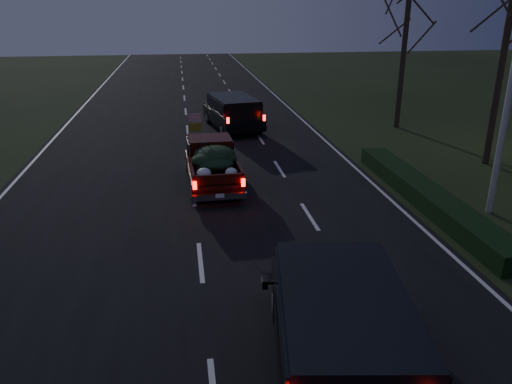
{
  "coord_description": "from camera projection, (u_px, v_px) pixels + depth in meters",
  "views": [
    {
      "loc": [
        -0.3,
        -11.74,
        6.36
      ],
      "look_at": [
        1.72,
        1.58,
        1.3
      ],
      "focal_mm": 35.0,
      "sensor_mm": 36.0,
      "label": 1
    }
  ],
  "objects": [
    {
      "name": "rear_suv",
      "position": [
        341.0,
        327.0,
        8.61
      ],
      "size": [
        2.97,
        5.58,
        1.53
      ],
      "rotation": [
        0.0,
        0.0,
        -0.15
      ],
      "color": "black",
      "rests_on": "ground"
    },
    {
      "name": "pickup_truck",
      "position": [
        212.0,
        161.0,
        18.59
      ],
      "size": [
        1.92,
        4.68,
        2.43
      ],
      "rotation": [
        0.0,
        0.0,
        0.03
      ],
      "color": "#3E0E08",
      "rests_on": "ground"
    },
    {
      "name": "hedge_row",
      "position": [
        427.0,
        196.0,
        16.91
      ],
      "size": [
        1.0,
        10.0,
        0.6
      ],
      "primitive_type": "cube",
      "color": "black",
      "rests_on": "ground"
    },
    {
      "name": "lead_suv",
      "position": [
        233.0,
        109.0,
        26.82
      ],
      "size": [
        2.94,
        5.34,
        1.45
      ],
      "rotation": [
        0.0,
        0.0,
        0.17
      ],
      "color": "black",
      "rests_on": "ground"
    },
    {
      "name": "bare_tree_mid",
      "position": [
        512.0,
        5.0,
        19.15
      ],
      "size": [
        3.6,
        3.6,
        8.5
      ],
      "color": "black",
      "rests_on": "ground"
    },
    {
      "name": "ground",
      "position": [
        201.0,
        262.0,
        13.15
      ],
      "size": [
        120.0,
        120.0,
        0.0
      ],
      "primitive_type": "plane",
      "color": "black",
      "rests_on": "ground"
    },
    {
      "name": "road_asphalt",
      "position": [
        201.0,
        262.0,
        13.14
      ],
      "size": [
        14.0,
        120.0,
        0.02
      ],
      "primitive_type": "cube",
      "color": "black",
      "rests_on": "ground"
    },
    {
      "name": "bare_tree_far",
      "position": [
        406.0,
        28.0,
        25.88
      ],
      "size": [
        3.6,
        3.6,
        7.0
      ],
      "color": "black",
      "rests_on": "ground"
    }
  ]
}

